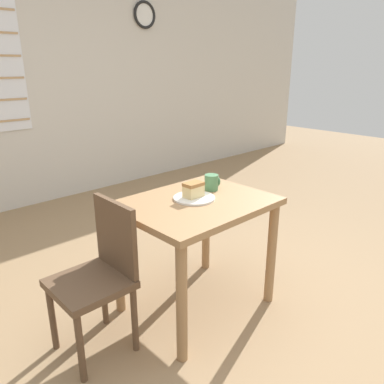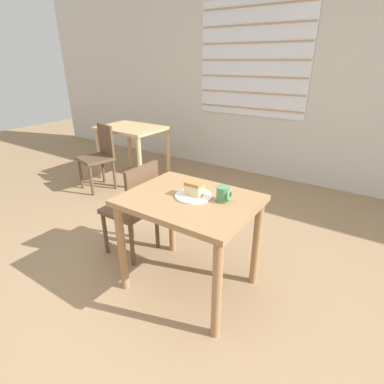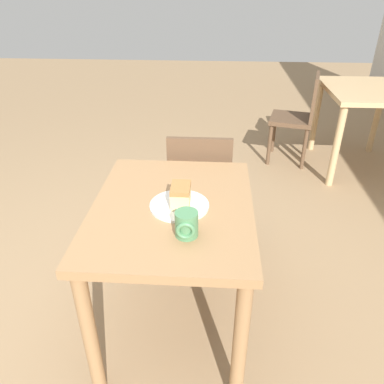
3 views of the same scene
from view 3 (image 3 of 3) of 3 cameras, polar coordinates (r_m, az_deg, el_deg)
ground_plane at (r=2.15m, az=-13.07°, el=-19.13°), size 14.00×14.00×0.00m
dining_table_near at (r=1.69m, az=-2.88°, el=-5.63°), size 0.88×0.70×0.74m
dining_table_far at (r=3.73m, az=24.88°, el=12.22°), size 0.88×0.70×0.75m
chair_near_window at (r=2.30m, az=1.22°, el=0.45°), size 0.38×0.38×0.84m
chair_far_corner at (r=3.70m, az=15.94°, el=11.15°), size 0.46×0.46×0.84m
plate at (r=1.61m, az=-1.94°, el=-2.05°), size 0.26×0.26×0.01m
cake_slice at (r=1.58m, az=-1.73°, el=-0.48°), size 0.12×0.08×0.09m
coffee_mug at (r=1.41m, az=-0.85°, el=-4.99°), size 0.10×0.09×0.10m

